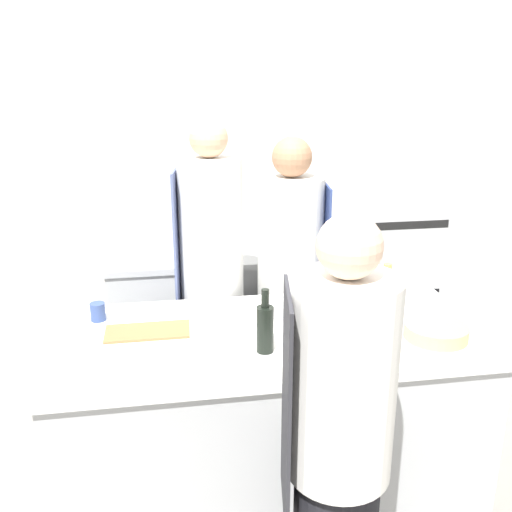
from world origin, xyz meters
TOP-DOWN VIEW (x-y plane):
  - ground_plane at (0.00, 0.00)m, footprint 16.00×16.00m
  - wall_back at (0.00, 2.13)m, footprint 8.00×0.06m
  - prep_counter at (0.00, 0.00)m, footprint 1.97×0.90m
  - pass_counter at (0.00, 1.25)m, footprint 1.68×0.60m
  - oven_range at (1.31, 1.76)m, footprint 0.73×0.63m
  - chef_at_prep_near at (0.08, -0.78)m, footprint 0.38×0.36m
  - chef_at_stove at (0.27, 0.75)m, footprint 0.41×0.39m
  - chef_at_pass_far at (-0.20, 0.63)m, footprint 0.38×0.36m
  - bottle_olive_oil at (0.63, 0.20)m, footprint 0.08×0.08m
  - bottle_vinegar at (0.35, 0.31)m, footprint 0.09×0.09m
  - bottle_wine at (-0.33, -0.10)m, footprint 0.07×0.07m
  - bottle_cooking_oil at (-0.05, -0.18)m, footprint 0.07×0.07m
  - bowl_mixing_large at (0.72, -0.18)m, footprint 0.28×0.28m
  - bowl_prep_small at (0.11, 0.19)m, footprint 0.16×0.16m
  - cup at (-0.77, 0.26)m, footprint 0.07×0.07m
  - cutting_board at (-0.52, 0.08)m, footprint 0.41×0.18m
  - stockpot at (0.32, 1.14)m, footprint 0.25×0.25m

SIDE VIEW (x-z plane):
  - ground_plane at x=0.00m, z-range 0.00..0.00m
  - pass_counter at x=0.00m, z-range 0.00..0.89m
  - prep_counter at x=0.00m, z-range 0.00..0.89m
  - oven_range at x=1.31m, z-range 0.00..1.00m
  - chef_at_prep_near at x=0.08m, z-range 0.00..1.63m
  - chef_at_stove at x=0.27m, z-range 0.00..1.68m
  - cutting_board at x=-0.52m, z-range 0.89..0.90m
  - chef_at_pass_far at x=-0.20m, z-range 0.01..1.80m
  - bowl_mixing_large at x=0.72m, z-range 0.89..0.95m
  - bowl_prep_small at x=0.11m, z-range 0.89..0.96m
  - cup at x=-0.77m, z-range 0.89..0.98m
  - bottle_wine at x=-0.33m, z-range 0.87..1.08m
  - bottle_olive_oil at x=0.63m, z-range 0.87..1.09m
  - bottle_vinegar at x=0.35m, z-range 0.87..1.10m
  - bottle_cooking_oil at x=-0.05m, z-range 0.86..1.14m
  - stockpot at x=0.32m, z-range 0.89..1.13m
  - wall_back at x=0.00m, z-range 0.00..2.80m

